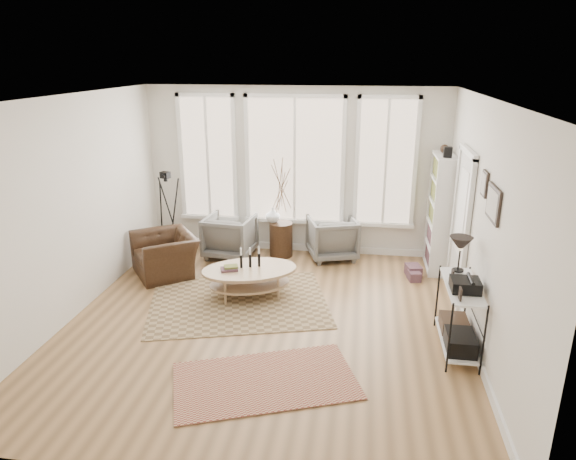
% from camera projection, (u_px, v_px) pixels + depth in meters
% --- Properties ---
extents(room, '(5.50, 5.54, 2.90)m').
position_uv_depth(room, '(267.00, 219.00, 6.39)').
color(room, '#9E7549').
rests_on(room, ground).
extents(bay_window, '(4.14, 0.12, 2.24)m').
position_uv_depth(bay_window, '(295.00, 163.00, 8.85)').
color(bay_window, '#D7AC85').
rests_on(bay_window, ground).
extents(door, '(0.09, 1.06, 2.22)m').
position_uv_depth(door, '(461.00, 224.00, 7.18)').
color(door, silver).
rests_on(door, ground).
extents(bookcase, '(0.31, 0.85, 2.06)m').
position_uv_depth(bookcase, '(440.00, 213.00, 8.26)').
color(bookcase, white).
rests_on(bookcase, ground).
extents(low_shelf, '(0.38, 1.08, 1.30)m').
position_uv_depth(low_shelf, '(459.00, 310.00, 6.05)').
color(low_shelf, white).
rests_on(low_shelf, ground).
extents(wall_art, '(0.04, 0.88, 0.44)m').
position_uv_depth(wall_art, '(491.00, 198.00, 5.61)').
color(wall_art, black).
rests_on(wall_art, ground).
extents(rug_main, '(2.90, 2.47, 0.01)m').
position_uv_depth(rug_main, '(239.00, 302.00, 7.36)').
color(rug_main, brown).
rests_on(rug_main, ground).
extents(rug_runner, '(2.20, 1.70, 0.01)m').
position_uv_depth(rug_runner, '(265.00, 380.00, 5.56)').
color(rug_runner, maroon).
rests_on(rug_runner, ground).
extents(coffee_table, '(1.59, 1.30, 0.63)m').
position_uv_depth(coffee_table, '(249.00, 275.00, 7.46)').
color(coffee_table, tan).
rests_on(coffee_table, ground).
extents(armchair_left, '(0.88, 0.90, 0.75)m').
position_uv_depth(armchair_left, '(230.00, 236.00, 8.97)').
color(armchair_left, slate).
rests_on(armchair_left, ground).
extents(armchair_right, '(0.99, 1.01, 0.73)m').
position_uv_depth(armchair_right, '(332.00, 238.00, 8.90)').
color(armchair_right, slate).
rests_on(armchair_right, ground).
extents(side_table, '(0.40, 0.40, 1.70)m').
position_uv_depth(side_table, '(281.00, 211.00, 8.85)').
color(side_table, '#332114').
rests_on(side_table, ground).
extents(vase, '(0.27, 0.27, 0.26)m').
position_uv_depth(vase, '(273.00, 215.00, 8.93)').
color(vase, silver).
rests_on(vase, side_table).
extents(accent_chair, '(1.35, 1.32, 0.66)m').
position_uv_depth(accent_chair, '(165.00, 254.00, 8.25)').
color(accent_chair, '#332114').
rests_on(accent_chair, ground).
extents(tripod_camera, '(0.54, 0.54, 1.53)m').
position_uv_depth(tripod_camera, '(169.00, 219.00, 8.78)').
color(tripod_camera, black).
rests_on(tripod_camera, ground).
extents(book_stack_near, '(0.27, 0.32, 0.18)m').
position_uv_depth(book_stack_near, '(413.00, 271.00, 8.23)').
color(book_stack_near, brown).
rests_on(book_stack_near, ground).
extents(book_stack_far, '(0.22, 0.26, 0.15)m').
position_uv_depth(book_stack_far, '(414.00, 276.00, 8.07)').
color(book_stack_far, brown).
rests_on(book_stack_far, ground).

